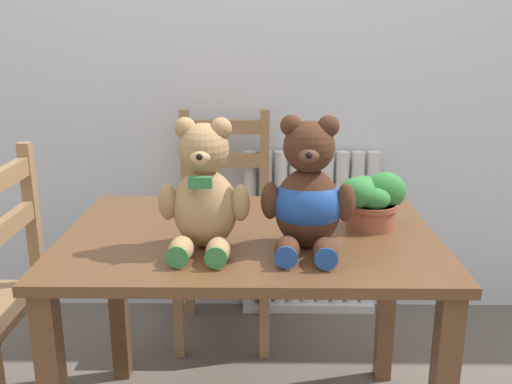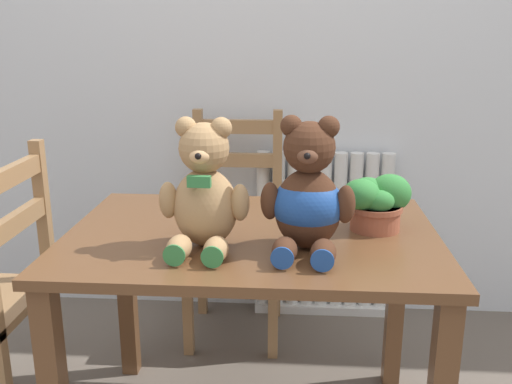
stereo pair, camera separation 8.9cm
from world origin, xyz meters
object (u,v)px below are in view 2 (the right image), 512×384
teddy_bear_left (204,193)px  teddy_bear_right (308,198)px  potted_plant (376,201)px  wooden_chair_behind (236,228)px

teddy_bear_left → teddy_bear_right: bearing=-176.5°
teddy_bear_left → potted_plant: 0.53m
teddy_bear_right → potted_plant: bearing=-135.0°
teddy_bear_left → teddy_bear_right: teddy_bear_right is taller
teddy_bear_left → teddy_bear_right: (0.28, 0.00, -0.01)m
wooden_chair_behind → potted_plant: bearing=127.2°
wooden_chair_behind → teddy_bear_right: size_ratio=2.63×
teddy_bear_right → potted_plant: (0.21, 0.18, -0.06)m
teddy_bear_right → potted_plant: teddy_bear_right is taller
teddy_bear_left → teddy_bear_right: 0.28m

